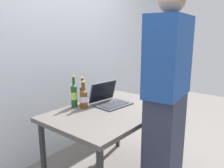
{
  "coord_description": "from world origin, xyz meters",
  "views": [
    {
      "loc": [
        -1.6,
        -1.31,
        1.45
      ],
      "look_at": [
        0.01,
        0.0,
        0.99
      ],
      "focal_mm": 35.92,
      "sensor_mm": 36.0,
      "label": 1
    }
  ],
  "objects_px": {
    "beer_bottle_dark": "(74,95)",
    "beer_bottle_brown": "(84,98)",
    "laptop": "(109,100)",
    "person_figure": "(166,106)",
    "beer_bottle_amber": "(83,95)"
  },
  "relations": [
    {
      "from": "beer_bottle_dark",
      "to": "beer_bottle_amber",
      "type": "bearing_deg",
      "value": -4.46
    },
    {
      "from": "beer_bottle_brown",
      "to": "person_figure",
      "type": "xyz_separation_m",
      "value": [
        0.09,
        -0.83,
        0.07
      ]
    },
    {
      "from": "beer_bottle_dark",
      "to": "person_figure",
      "type": "relative_size",
      "value": 0.17
    },
    {
      "from": "laptop",
      "to": "beer_bottle_dark",
      "type": "distance_m",
      "value": 0.37
    },
    {
      "from": "laptop",
      "to": "person_figure",
      "type": "distance_m",
      "value": 0.74
    },
    {
      "from": "beer_bottle_dark",
      "to": "beer_bottle_brown",
      "type": "xyz_separation_m",
      "value": [
        0.04,
        -0.1,
        -0.02
      ]
    },
    {
      "from": "laptop",
      "to": "beer_bottle_dark",
      "type": "height_order",
      "value": "beer_bottle_dark"
    },
    {
      "from": "laptop",
      "to": "beer_bottle_amber",
      "type": "xyz_separation_m",
      "value": [
        -0.18,
        0.21,
        0.06
      ]
    },
    {
      "from": "beer_bottle_amber",
      "to": "person_figure",
      "type": "bearing_deg",
      "value": -88.87
    },
    {
      "from": "beer_bottle_brown",
      "to": "beer_bottle_dark",
      "type": "bearing_deg",
      "value": 111.77
    },
    {
      "from": "person_figure",
      "to": "beer_bottle_brown",
      "type": "bearing_deg",
      "value": 96.13
    },
    {
      "from": "beer_bottle_brown",
      "to": "person_figure",
      "type": "bearing_deg",
      "value": -83.87
    },
    {
      "from": "laptop",
      "to": "person_figure",
      "type": "xyz_separation_m",
      "value": [
        -0.16,
        -0.71,
        0.12
      ]
    },
    {
      "from": "laptop",
      "to": "person_figure",
      "type": "bearing_deg",
      "value": -103.03
    },
    {
      "from": "beer_bottle_dark",
      "to": "laptop",
      "type": "bearing_deg",
      "value": -36.4
    }
  ]
}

